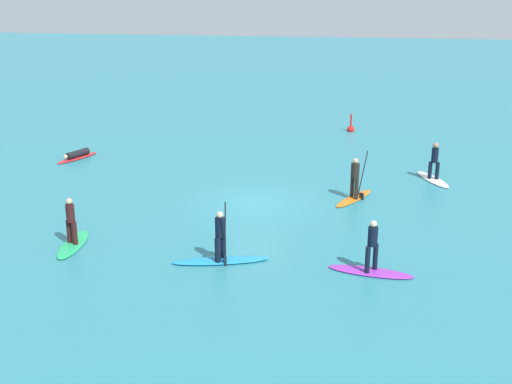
% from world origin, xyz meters
% --- Properties ---
extents(ground_plane, '(120.00, 120.00, 0.00)m').
position_xyz_m(ground_plane, '(0.00, 0.00, 0.00)').
color(ground_plane, teal).
rests_on(ground_plane, ground).
extents(surfer_on_red_board, '(1.69, 2.48, 0.43)m').
position_xyz_m(surfer_on_red_board, '(-9.78, 5.51, 0.16)').
color(surfer_on_red_board, red).
rests_on(surfer_on_red_board, ground_plane).
extents(surfer_on_purple_board, '(2.88, 1.24, 1.83)m').
position_xyz_m(surfer_on_purple_board, '(4.52, -6.17, 0.47)').
color(surfer_on_purple_board, purple).
rests_on(surfer_on_purple_board, ground_plane).
extents(surfer_on_orange_board, '(1.88, 2.67, 2.19)m').
position_xyz_m(surfer_on_orange_board, '(4.06, 1.01, 0.58)').
color(surfer_on_orange_board, orange).
rests_on(surfer_on_orange_board, ground_plane).
extents(surfer_on_white_board, '(1.63, 2.65, 1.78)m').
position_xyz_m(surfer_on_white_board, '(7.68, 4.07, 0.49)').
color(surfer_on_white_board, white).
rests_on(surfer_on_white_board, ground_plane).
extents(surfer_on_green_board, '(0.84, 2.68, 1.79)m').
position_xyz_m(surfer_on_green_board, '(-5.96, -5.16, 0.42)').
color(surfer_on_green_board, '#23B266').
rests_on(surfer_on_green_board, ground_plane).
extents(surfer_on_blue_board, '(3.33, 1.40, 2.33)m').
position_xyz_m(surfer_on_blue_board, '(-0.48, -5.92, 0.43)').
color(surfer_on_blue_board, '#1E8CD1').
rests_on(surfer_on_blue_board, ground_plane).
extents(marker_buoy, '(0.44, 0.44, 1.12)m').
position_xyz_m(marker_buoy, '(4.00, 12.92, 0.16)').
color(marker_buoy, red).
rests_on(marker_buoy, ground_plane).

